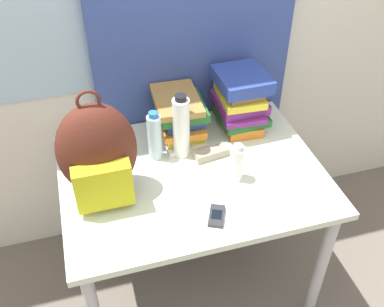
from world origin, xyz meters
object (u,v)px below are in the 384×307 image
(cell_phone, at_px, (217,216))
(sunglasses_case, at_px, (211,153))
(water_bottle, at_px, (155,137))
(sports_bottle, at_px, (181,127))
(backpack, at_px, (98,154))
(book_stack_left, at_px, (180,117))
(book_stack_center, at_px, (241,100))
(sunscreen_bottle, at_px, (237,163))

(cell_phone, distance_m, sunglasses_case, 0.35)
(water_bottle, relative_size, sports_bottle, 0.77)
(backpack, distance_m, water_bottle, 0.30)
(book_stack_left, height_order, sunglasses_case, book_stack_left)
(book_stack_left, xyz_separation_m, sports_bottle, (-0.03, -0.13, 0.04))
(book_stack_center, distance_m, water_bottle, 0.44)
(water_bottle, height_order, sports_bottle, sports_bottle)
(book_stack_left, distance_m, book_stack_center, 0.29)
(cell_phone, bearing_deg, sports_bottle, 94.02)
(sunscreen_bottle, bearing_deg, water_bottle, 141.64)
(water_bottle, bearing_deg, backpack, -148.31)
(book_stack_left, xyz_separation_m, sunglasses_case, (0.09, -0.18, -0.09))
(book_stack_left, height_order, cell_phone, book_stack_left)
(water_bottle, bearing_deg, sunglasses_case, -16.13)
(sunscreen_bottle, bearing_deg, backpack, 172.08)
(sports_bottle, bearing_deg, backpack, -158.73)
(backpack, height_order, water_bottle, backpack)
(sunscreen_bottle, height_order, sunglasses_case, sunscreen_bottle)
(book_stack_center, height_order, sports_bottle, sports_bottle)
(water_bottle, height_order, cell_phone, water_bottle)
(book_stack_center, xyz_separation_m, water_bottle, (-0.43, -0.11, -0.03))
(book_stack_center, relative_size, water_bottle, 1.20)
(sports_bottle, distance_m, cell_phone, 0.42)
(cell_phone, bearing_deg, sunscreen_bottle, 52.07)
(water_bottle, distance_m, sports_bottle, 0.12)
(sports_bottle, height_order, sunglasses_case, sports_bottle)
(backpack, bearing_deg, book_stack_center, 21.65)
(backpack, height_order, sunglasses_case, backpack)
(backpack, height_order, sunscreen_bottle, backpack)
(book_stack_left, height_order, sports_bottle, sports_bottle)
(backpack, distance_m, book_stack_left, 0.47)
(sunglasses_case, bearing_deg, sports_bottle, 155.19)
(book_stack_left, bearing_deg, sunglasses_case, -63.13)
(sunscreen_bottle, bearing_deg, book_stack_center, 67.38)
(book_stack_left, distance_m, cell_phone, 0.53)
(sunscreen_bottle, bearing_deg, sunglasses_case, 108.68)
(book_stack_center, relative_size, sunglasses_case, 1.77)
(sports_bottle, relative_size, sunglasses_case, 1.91)
(book_stack_left, height_order, water_bottle, water_bottle)
(sunscreen_bottle, distance_m, cell_phone, 0.24)
(sunscreen_bottle, relative_size, cell_phone, 1.45)
(book_stack_center, bearing_deg, backpack, -158.35)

